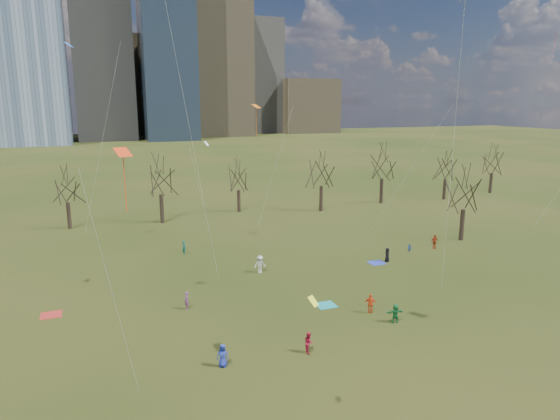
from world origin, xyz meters
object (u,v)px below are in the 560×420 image
object	(u,v)px
blanket_teal	(326,305)
person_2	(309,342)
blanket_navy	(377,263)
person_0	(223,356)
blanket_crimson	(51,315)
person_4	(371,304)

from	to	relation	value
blanket_teal	person_2	distance (m)	8.20
blanket_navy	person_0	distance (m)	25.13
person_2	blanket_crimson	bearing A→B (deg)	62.02
blanket_crimson	person_4	xyz separation A→B (m)	(23.96, -8.66, 0.80)
person_4	blanket_crimson	bearing A→B (deg)	14.62
blanket_crimson	person_2	world-z (taller)	person_2
blanket_crimson	person_0	xyz separation A→B (m)	(10.83, -12.52, 0.75)
blanket_teal	blanket_crimson	size ratio (longest dim) A/B	1.00
blanket_navy	person_0	size ratio (longest dim) A/B	1.04
person_0	person_4	world-z (taller)	person_4
blanket_teal	person_2	xyz separation A→B (m)	(-4.58, -6.77, 0.72)
blanket_navy	blanket_teal	bearing A→B (deg)	-140.45
blanket_teal	person_0	size ratio (longest dim) A/B	1.04
blanket_teal	blanket_navy	world-z (taller)	same
blanket_teal	blanket_crimson	world-z (taller)	same
blanket_navy	person_2	distance (m)	20.81
blanket_crimson	person_2	distance (m)	21.06
person_2	blanket_teal	bearing A→B (deg)	-24.73
blanket_teal	person_4	xyz separation A→B (m)	(2.65, -2.67, 0.80)
blanket_navy	blanket_crimson	world-z (taller)	same
blanket_teal	person_4	bearing A→B (deg)	-45.22
person_0	blanket_crimson	bearing A→B (deg)	152.78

